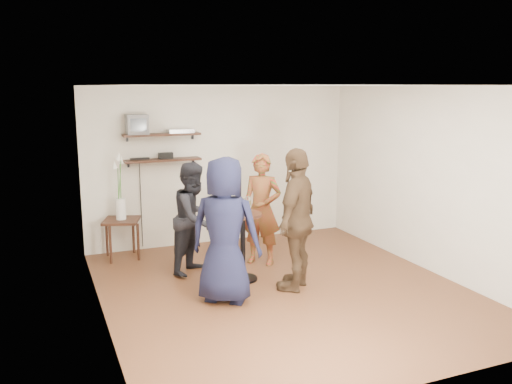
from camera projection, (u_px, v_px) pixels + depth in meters
room at (285, 192)px, 6.74m from camera, size 4.58×5.08×2.68m
shelf_upper at (162, 135)px, 8.42m from camera, size 1.20×0.25×0.04m
shelf_lower at (163, 160)px, 8.50m from camera, size 1.20×0.25×0.04m
crt_monitor at (137, 124)px, 8.24m from camera, size 0.32×0.30×0.30m
dvd_deck at (180, 131)px, 8.52m from camera, size 0.40×0.24×0.06m
radio at (166, 156)px, 8.50m from camera, size 0.22×0.10×0.10m
power_strip at (140, 159)px, 8.40m from camera, size 0.30×0.05×0.03m
side_table at (122, 226)px, 8.21m from camera, size 0.65×0.65×0.61m
vase_lilies at (120, 198)px, 8.13m from camera, size 0.20×0.21×1.04m
drinks_table at (243, 237)px, 7.26m from camera, size 0.51×0.51×0.93m
wine_glass_fl at (240, 203)px, 7.12m from camera, size 0.07×0.07×0.22m
wine_glass_fr at (249, 202)px, 7.18m from camera, size 0.07×0.07×0.22m
wine_glass_bl at (238, 202)px, 7.22m from camera, size 0.07×0.07×0.20m
wine_glass_br at (243, 203)px, 7.20m from camera, size 0.06×0.06×0.19m
person_plaid at (262, 209)px, 7.92m from camera, size 0.70×0.69×1.64m
person_dark at (194, 218)px, 7.55m from camera, size 0.96×0.95×1.57m
person_navy at (225, 230)px, 6.49m from camera, size 1.04×0.98×1.78m
person_brown at (297, 219)px, 6.91m from camera, size 1.08×1.08×1.84m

